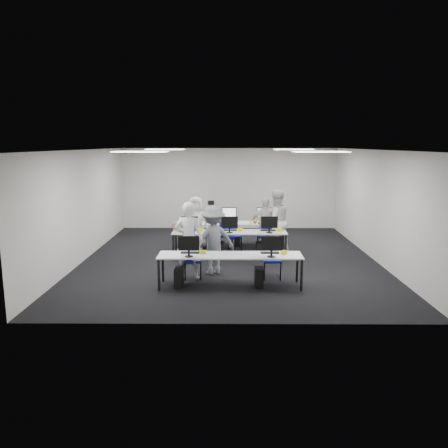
{
  "coord_description": "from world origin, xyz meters",
  "views": [
    {
      "loc": [
        -0.07,
        -11.81,
        3.16
      ],
      "look_at": [
        -0.15,
        -0.1,
        1.0
      ],
      "focal_mm": 35.0,
      "sensor_mm": 36.0,
      "label": 1
    }
  ],
  "objects_px": {
    "chair_2": "(192,242)",
    "student_2": "(196,223)",
    "desk_front": "(230,257)",
    "chair_6": "(226,241)",
    "chair_7": "(266,241)",
    "student_1": "(276,221)",
    "photographer": "(213,240)",
    "chair_1": "(271,267)",
    "desk_mid": "(229,233)",
    "chair_3": "(232,242)",
    "student_0": "(189,240)",
    "chair_5": "(194,241)",
    "student_3": "(265,224)",
    "chair_0": "(192,267)",
    "chair_4": "(267,242)"
  },
  "relations": [
    {
      "from": "chair_4",
      "to": "student_1",
      "type": "height_order",
      "value": "student_1"
    },
    {
      "from": "chair_1",
      "to": "chair_6",
      "type": "xyz_separation_m",
      "value": [
        -1.09,
        2.69,
        0.02
      ]
    },
    {
      "from": "chair_7",
      "to": "student_2",
      "type": "bearing_deg",
      "value": 164.06
    },
    {
      "from": "desk_mid",
      "to": "chair_1",
      "type": "xyz_separation_m",
      "value": [
        0.99,
        -1.96,
        -0.41
      ]
    },
    {
      "from": "student_0",
      "to": "student_1",
      "type": "distance_m",
      "value": 3.43
    },
    {
      "from": "chair_1",
      "to": "chair_2",
      "type": "distance_m",
      "value": 3.26
    },
    {
      "from": "chair_3",
      "to": "chair_6",
      "type": "relative_size",
      "value": 1.0
    },
    {
      "from": "student_1",
      "to": "chair_3",
      "type": "bearing_deg",
      "value": -20.37
    },
    {
      "from": "chair_3",
      "to": "student_1",
      "type": "relative_size",
      "value": 0.49
    },
    {
      "from": "desk_mid",
      "to": "student_2",
      "type": "height_order",
      "value": "student_2"
    },
    {
      "from": "chair_6",
      "to": "student_3",
      "type": "bearing_deg",
      "value": -1.98
    },
    {
      "from": "chair_3",
      "to": "chair_7",
      "type": "height_order",
      "value": "chair_3"
    },
    {
      "from": "desk_front",
      "to": "chair_4",
      "type": "xyz_separation_m",
      "value": [
        1.11,
        3.14,
        -0.38
      ]
    },
    {
      "from": "desk_front",
      "to": "photographer",
      "type": "height_order",
      "value": "photographer"
    },
    {
      "from": "desk_front",
      "to": "chair_6",
      "type": "xyz_separation_m",
      "value": [
        -0.09,
        3.34,
        -0.39
      ]
    },
    {
      "from": "desk_front",
      "to": "chair_5",
      "type": "distance_m",
      "value": 3.61
    },
    {
      "from": "student_3",
      "to": "desk_front",
      "type": "bearing_deg",
      "value": -97.8
    },
    {
      "from": "chair_2",
      "to": "chair_6",
      "type": "distance_m",
      "value": 1.02
    },
    {
      "from": "chair_6",
      "to": "chair_7",
      "type": "relative_size",
      "value": 1.02
    },
    {
      "from": "chair_1",
      "to": "student_1",
      "type": "xyz_separation_m",
      "value": [
        0.36,
        2.48,
        0.66
      ]
    },
    {
      "from": "chair_5",
      "to": "student_2",
      "type": "xyz_separation_m",
      "value": [
        0.06,
        0.07,
        0.53
      ]
    },
    {
      "from": "student_0",
      "to": "chair_6",
      "type": "bearing_deg",
      "value": -99.81
    },
    {
      "from": "chair_2",
      "to": "student_2",
      "type": "xyz_separation_m",
      "value": [
        0.09,
        0.35,
        0.49
      ]
    },
    {
      "from": "desk_mid",
      "to": "student_3",
      "type": "xyz_separation_m",
      "value": [
        1.07,
        0.79,
        0.12
      ]
    },
    {
      "from": "desk_mid",
      "to": "chair_3",
      "type": "distance_m",
      "value": 0.7
    },
    {
      "from": "desk_front",
      "to": "student_1",
      "type": "bearing_deg",
      "value": 66.55
    },
    {
      "from": "chair_0",
      "to": "student_3",
      "type": "height_order",
      "value": "student_3"
    },
    {
      "from": "desk_front",
      "to": "chair_1",
      "type": "relative_size",
      "value": 3.74
    },
    {
      "from": "chair_5",
      "to": "chair_2",
      "type": "bearing_deg",
      "value": -74.46
    },
    {
      "from": "photographer",
      "to": "student_2",
      "type": "bearing_deg",
      "value": -95.54
    },
    {
      "from": "chair_4",
      "to": "student_2",
      "type": "height_order",
      "value": "student_2"
    },
    {
      "from": "chair_6",
      "to": "photographer",
      "type": "bearing_deg",
      "value": -102.22
    },
    {
      "from": "student_2",
      "to": "student_1",
      "type": "bearing_deg",
      "value": -3.72
    },
    {
      "from": "chair_5",
      "to": "chair_3",
      "type": "bearing_deg",
      "value": 9.42
    },
    {
      "from": "chair_2",
      "to": "student_0",
      "type": "relative_size",
      "value": 0.53
    },
    {
      "from": "photographer",
      "to": "chair_1",
      "type": "bearing_deg",
      "value": 147.69
    },
    {
      "from": "chair_0",
      "to": "chair_2",
      "type": "distance_m",
      "value": 2.52
    },
    {
      "from": "chair_7",
      "to": "student_1",
      "type": "distance_m",
      "value": 0.75
    },
    {
      "from": "desk_front",
      "to": "desk_mid",
      "type": "distance_m",
      "value": 2.6
    },
    {
      "from": "desk_front",
      "to": "chair_2",
      "type": "height_order",
      "value": "chair_2"
    },
    {
      "from": "student_0",
      "to": "student_3",
      "type": "distance_m",
      "value": 3.46
    },
    {
      "from": "student_0",
      "to": "chair_4",
      "type": "bearing_deg",
      "value": -121.35
    },
    {
      "from": "student_2",
      "to": "chair_3",
      "type": "bearing_deg",
      "value": -11.29
    },
    {
      "from": "chair_6",
      "to": "student_0",
      "type": "relative_size",
      "value": 0.49
    },
    {
      "from": "chair_4",
      "to": "student_3",
      "type": "height_order",
      "value": "student_3"
    },
    {
      "from": "desk_front",
      "to": "chair_1",
      "type": "bearing_deg",
      "value": 32.94
    },
    {
      "from": "desk_front",
      "to": "chair_7",
      "type": "xyz_separation_m",
      "value": [
        1.12,
        3.43,
        -0.4
      ]
    },
    {
      "from": "student_0",
      "to": "chair_5",
      "type": "bearing_deg",
      "value": -80.27
    },
    {
      "from": "chair_1",
      "to": "chair_5",
      "type": "distance_m",
      "value": 3.46
    },
    {
      "from": "chair_5",
      "to": "student_3",
      "type": "height_order",
      "value": "student_3"
    }
  ]
}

